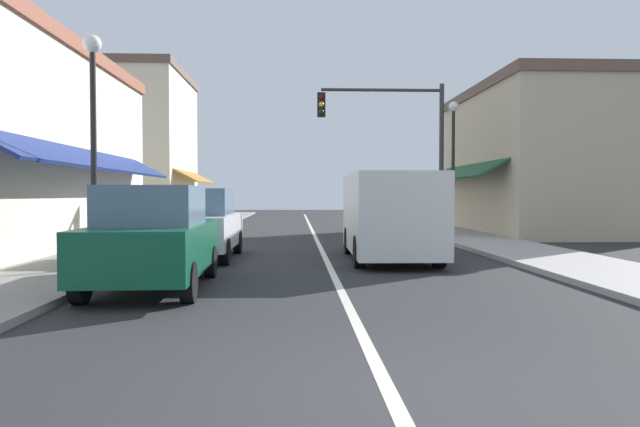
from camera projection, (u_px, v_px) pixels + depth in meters
ground_plane at (315, 237)px, 22.52m from camera, size 80.00×80.00×0.00m
sidewalk_left at (171, 236)px, 22.28m from camera, size 2.60×56.00×0.12m
sidewalk_right at (456, 235)px, 22.75m from camera, size 2.60×56.00×0.12m
lane_center_stripe at (315, 237)px, 22.52m from camera, size 0.14×52.00×0.01m
storefront_right_block at (539, 160)px, 24.82m from camera, size 6.86×10.20×6.18m
storefront_far_left at (138, 148)px, 31.97m from camera, size 6.48×8.20×8.33m
parked_car_nearest_left at (154, 238)px, 9.99m from camera, size 1.86×4.14×1.77m
parked_car_second_left at (200, 224)px, 14.71m from camera, size 1.81×4.12×1.77m
van_in_lane at (389, 214)px, 14.48m from camera, size 2.08×5.22×2.12m
traffic_signal_mast_arm at (399, 133)px, 22.10m from camera, size 4.83×0.50×5.82m
street_lamp_left_near at (93, 114)px, 11.73m from camera, size 0.36×0.36×4.82m
street_lamp_right_mid at (453, 147)px, 21.40m from camera, size 0.36×0.36×5.02m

